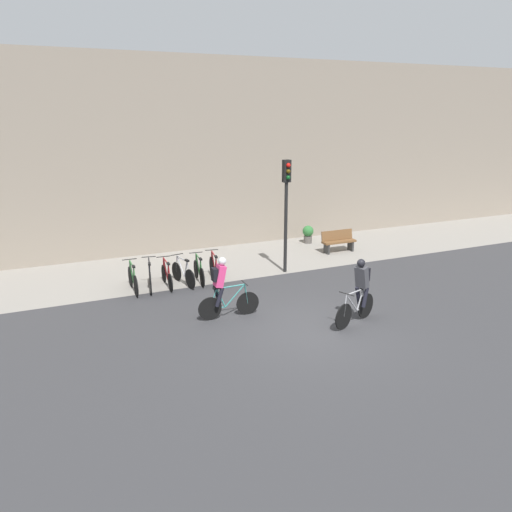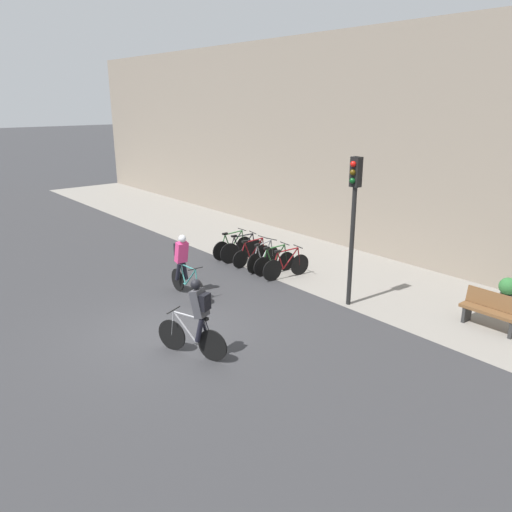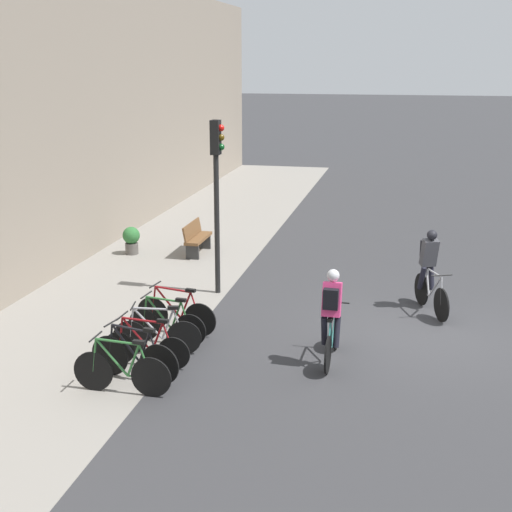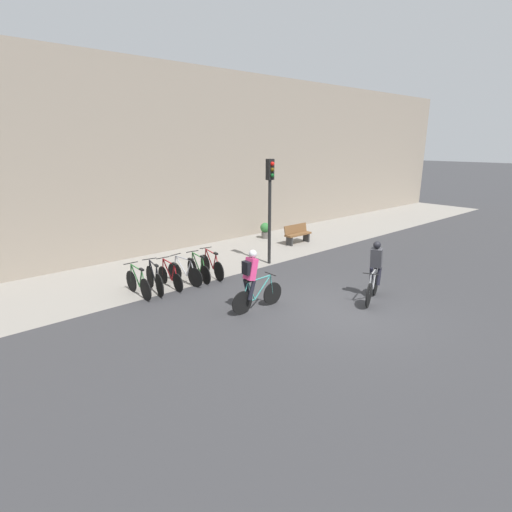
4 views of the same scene
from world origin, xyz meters
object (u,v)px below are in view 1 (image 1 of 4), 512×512
(cyclist_grey, at_px, (360,289))
(parked_bike_2, at_px, (167,276))
(bench, at_px, (338,241))
(cyclist_pink, at_px, (222,286))
(parked_bike_0, at_px, (133,279))
(potted_plant, at_px, (308,233))
(parked_bike_5, at_px, (214,269))
(parked_bike_3, at_px, (183,273))
(traffic_light_pole, at_px, (286,196))
(parked_bike_1, at_px, (150,277))
(parked_bike_4, at_px, (199,271))

(cyclist_grey, relative_size, parked_bike_2, 1.10)
(parked_bike_2, bearing_deg, bench, 10.23)
(cyclist_pink, relative_size, parked_bike_0, 1.06)
(parked_bike_0, distance_m, potted_plant, 8.76)
(cyclist_pink, distance_m, parked_bike_5, 3.35)
(bench, height_order, potted_plant, bench)
(parked_bike_3, bearing_deg, bench, 11.01)
(parked_bike_0, xyz_separation_m, parked_bike_2, (1.10, -0.00, -0.03))
(bench, bearing_deg, parked_bike_5, -166.98)
(traffic_light_pole, bearing_deg, parked_bike_1, 178.23)
(cyclist_grey, relative_size, parked_bike_3, 1.11)
(parked_bike_0, height_order, parked_bike_3, parked_bike_0)
(parked_bike_5, bearing_deg, parked_bike_3, 179.99)
(parked_bike_3, height_order, bench, parked_bike_3)
(parked_bike_2, bearing_deg, parked_bike_4, 0.08)
(cyclist_pink, xyz_separation_m, potted_plant, (6.30, 6.31, -0.51))
(bench, bearing_deg, cyclist_pink, -145.96)
(parked_bike_1, height_order, traffic_light_pole, traffic_light_pole)
(parked_bike_4, bearing_deg, parked_bike_1, 179.97)
(parked_bike_1, xyz_separation_m, potted_plant, (7.64, 3.13, 0.02))
(parked_bike_3, relative_size, traffic_light_pole, 0.41)
(traffic_light_pole, bearing_deg, parked_bike_3, 177.72)
(cyclist_grey, distance_m, traffic_light_pole, 5.10)
(parked_bike_4, height_order, parked_bike_5, parked_bike_5)
(cyclist_pink, relative_size, parked_bike_4, 1.11)
(parked_bike_1, distance_m, bench, 8.17)
(cyclist_pink, bearing_deg, parked_bike_5, 74.72)
(parked_bike_0, xyz_separation_m, traffic_light_pole, (5.39, -0.15, 2.34))
(parked_bike_0, relative_size, potted_plant, 2.17)
(parked_bike_2, height_order, parked_bike_4, parked_bike_4)
(parked_bike_1, distance_m, parked_bike_4, 1.65)
(cyclist_pink, bearing_deg, cyclist_grey, -27.52)
(parked_bike_2, bearing_deg, parked_bike_5, 0.04)
(parked_bike_3, height_order, parked_bike_4, parked_bike_3)
(parked_bike_4, relative_size, bench, 1.11)
(parked_bike_3, relative_size, parked_bike_5, 0.94)
(parked_bike_5, distance_m, traffic_light_pole, 3.53)
(cyclist_grey, height_order, parked_bike_2, cyclist_grey)
(parked_bike_0, height_order, traffic_light_pole, traffic_light_pole)
(cyclist_pink, height_order, potted_plant, cyclist_pink)
(parked_bike_2, distance_m, parked_bike_5, 1.65)
(parked_bike_1, xyz_separation_m, bench, (8.05, 1.35, 0.05))
(parked_bike_1, xyz_separation_m, parked_bike_2, (0.55, -0.00, -0.04))
(parked_bike_0, relative_size, traffic_light_pole, 0.42)
(parked_bike_3, bearing_deg, cyclist_pink, -85.89)
(parked_bike_3, xyz_separation_m, parked_bike_4, (0.55, -0.00, -0.00))
(cyclist_grey, distance_m, parked_bike_4, 5.79)
(parked_bike_0, xyz_separation_m, potted_plant, (8.19, 3.13, 0.03))
(parked_bike_3, bearing_deg, parked_bike_5, -0.01)
(parked_bike_1, bearing_deg, parked_bike_0, -179.92)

